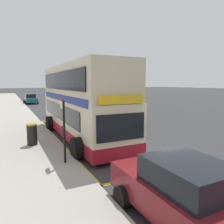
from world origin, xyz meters
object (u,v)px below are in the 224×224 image
object	(u,v)px
parked_car_grey_ahead	(73,100)
double_decker_bus	(80,104)
parked_car_teal_behind	(31,99)
parked_car_maroon_far	(185,194)
bus_stop_sign	(64,125)
litter_bin	(32,134)

from	to	relation	value
parked_car_grey_ahead	double_decker_bus	bearing A→B (deg)	-102.63
parked_car_teal_behind	parked_car_maroon_far	world-z (taller)	same
bus_stop_sign	parked_car_grey_ahead	world-z (taller)	bus_stop_sign
double_decker_bus	parked_car_grey_ahead	size ratio (longest dim) A/B	2.52
bus_stop_sign	parked_car_teal_behind	world-z (taller)	bus_stop_sign
double_decker_bus	litter_bin	size ratio (longest dim) A/B	9.39
parked_car_maroon_far	parked_car_grey_ahead	xyz separation A→B (m)	(5.73, 29.20, 0.00)
parked_car_maroon_far	litter_bin	bearing A→B (deg)	104.14
bus_stop_sign	litter_bin	xyz separation A→B (m)	(-0.91, 3.21, -0.98)
parked_car_maroon_far	parked_car_teal_behind	bearing A→B (deg)	87.31
parked_car_teal_behind	litter_bin	xyz separation A→B (m)	(-2.48, -26.27, -0.09)
double_decker_bus	litter_bin	world-z (taller)	double_decker_bus
double_decker_bus	parked_car_teal_behind	size ratio (longest dim) A/B	2.52
bus_stop_sign	parked_car_teal_behind	size ratio (longest dim) A/B	0.62
parked_car_maroon_far	parked_car_grey_ahead	size ratio (longest dim) A/B	1.00
parked_car_teal_behind	parked_car_maroon_far	bearing A→B (deg)	-91.69
double_decker_bus	litter_bin	distance (m)	3.42
bus_stop_sign	parked_car_teal_behind	distance (m)	29.54
double_decker_bus	bus_stop_sign	distance (m)	4.71
litter_bin	double_decker_bus	bearing A→B (deg)	18.68
double_decker_bus	parked_car_grey_ahead	world-z (taller)	double_decker_bus
parked_car_teal_behind	parked_car_grey_ahead	world-z (taller)	same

